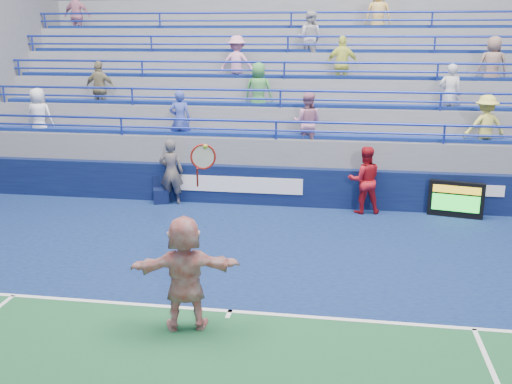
% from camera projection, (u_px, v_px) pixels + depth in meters
% --- Properties ---
extents(ground, '(120.00, 120.00, 0.00)m').
position_uv_depth(ground, '(230.00, 312.00, 9.99)').
color(ground, '#333538').
extents(sponsor_wall, '(18.00, 0.32, 1.10)m').
position_uv_depth(sponsor_wall, '(275.00, 186.00, 16.02)').
color(sponsor_wall, '#0A1037').
rests_on(sponsor_wall, ground).
extents(bleacher_stand, '(18.00, 5.60, 6.13)m').
position_uv_depth(bleacher_stand, '(288.00, 129.00, 19.34)').
color(bleacher_stand, slate).
rests_on(bleacher_stand, ground).
extents(serve_speed_board, '(1.40, 0.42, 0.97)m').
position_uv_depth(serve_speed_board, '(456.00, 200.00, 14.97)').
color(serve_speed_board, black).
rests_on(serve_speed_board, ground).
extents(judge_chair, '(0.55, 0.56, 0.76)m').
position_uv_depth(judge_chair, '(161.00, 195.00, 16.30)').
color(judge_chair, '#0B1337').
rests_on(judge_chair, ground).
extents(tennis_player, '(1.88, 0.98, 3.11)m').
position_uv_depth(tennis_player, '(185.00, 273.00, 9.22)').
color(tennis_player, white).
rests_on(tennis_player, ground).
extents(line_judge, '(0.69, 0.47, 1.87)m').
position_uv_depth(line_judge, '(171.00, 172.00, 16.05)').
color(line_judge, '#15183A').
rests_on(line_judge, ground).
extents(ball_girl, '(1.00, 0.84, 1.83)m').
position_uv_depth(ball_girl, '(364.00, 180.00, 15.24)').
color(ball_girl, '#AD131D').
rests_on(ball_girl, ground).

